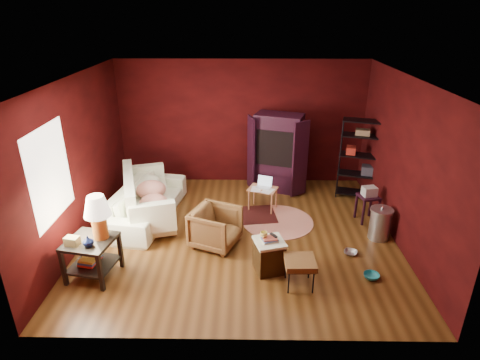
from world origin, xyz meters
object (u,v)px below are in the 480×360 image
(sofa, at_px, (146,197))
(wire_shelving, at_px, (360,156))
(armchair, at_px, (216,226))
(tv_armoire, at_px, (278,152))
(side_table, at_px, (94,229))
(hamper, at_px, (269,255))
(laptop_desk, at_px, (263,190))

(sofa, height_order, wire_shelving, wire_shelving)
(armchair, distance_m, tv_armoire, 2.68)
(side_table, bearing_deg, tv_armoire, 47.44)
(side_table, relative_size, hamper, 2.15)
(tv_armoire, bearing_deg, sofa, -133.44)
(sofa, xyz_separation_m, laptop_desk, (2.27, 0.39, -0.02))
(hamper, height_order, wire_shelving, wire_shelving)
(sofa, relative_size, hamper, 3.71)
(sofa, relative_size, tv_armoire, 1.33)
(sofa, relative_size, armchair, 3.04)
(side_table, relative_size, wire_shelving, 0.77)
(tv_armoire, relative_size, wire_shelving, 1.01)
(sofa, relative_size, laptop_desk, 3.35)
(side_table, bearing_deg, armchair, 26.42)
(hamper, relative_size, wire_shelving, 0.36)
(sofa, height_order, armchair, sofa)
(laptop_desk, xyz_separation_m, wire_shelving, (2.05, 0.64, 0.52))
(hamper, relative_size, tv_armoire, 0.36)
(laptop_desk, distance_m, tv_armoire, 1.16)
(armchair, xyz_separation_m, wire_shelving, (2.91, 1.98, 0.56))
(armchair, bearing_deg, sofa, 78.17)
(sofa, height_order, side_table, side_table)
(side_table, height_order, tv_armoire, tv_armoire)
(laptop_desk, bearing_deg, side_table, -118.97)
(hamper, xyz_separation_m, tv_armoire, (0.33, 3.06, 0.62))
(armchair, distance_m, hamper, 1.14)
(tv_armoire, height_order, wire_shelving, tv_armoire)
(armchair, height_order, laptop_desk, armchair)
(hamper, distance_m, wire_shelving, 3.44)
(sofa, height_order, laptop_desk, sofa)
(armchair, relative_size, hamper, 1.22)
(tv_armoire, bearing_deg, laptop_desk, -90.55)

